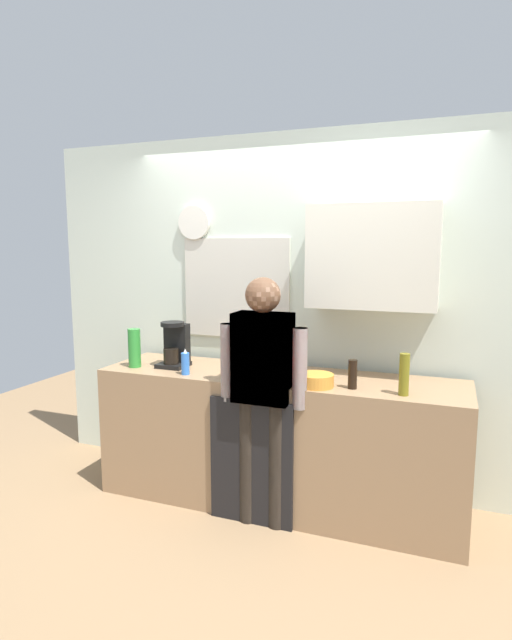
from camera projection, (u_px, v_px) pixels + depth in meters
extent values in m
plane|color=#8C6D4C|center=(262.00, 522.00, 3.33)|extent=(8.00, 8.00, 0.00)
cube|color=#937251|center=(277.00, 439.00, 3.54)|extent=(2.49, 0.64, 0.92)
cube|color=black|center=(251.00, 463.00, 3.26)|extent=(0.56, 0.02, 0.83)
cube|color=silver|center=(296.00, 312.00, 3.82)|extent=(4.09, 0.10, 2.60)
cube|color=beige|center=(236.00, 288.00, 3.90)|extent=(0.86, 0.02, 0.76)
cube|color=#8CA5C6|center=(236.00, 288.00, 3.91)|extent=(0.80, 0.02, 0.70)
cube|color=silver|center=(373.00, 257.00, 3.36)|extent=(0.84, 0.32, 0.68)
cylinder|color=silver|center=(194.00, 222.00, 3.94)|extent=(0.26, 0.03, 0.26)
cube|color=black|center=(173.00, 365.00, 3.70)|extent=(0.20, 0.20, 0.03)
cube|color=black|center=(177.00, 342.00, 3.74)|extent=(0.18, 0.08, 0.28)
cylinder|color=black|center=(171.00, 356.00, 3.67)|extent=(0.11, 0.11, 0.11)
cylinder|color=black|center=(172.00, 324.00, 3.66)|extent=(0.17, 0.17, 0.03)
cylinder|color=#2D8C33|center=(134.00, 348.00, 3.69)|extent=(0.09, 0.09, 0.28)
cylinder|color=black|center=(353.00, 374.00, 3.13)|extent=(0.06, 0.06, 0.18)
cylinder|color=maroon|center=(276.00, 359.00, 3.45)|extent=(0.06, 0.06, 0.22)
cylinder|color=olive|center=(404.00, 374.00, 2.98)|extent=(0.06, 0.06, 0.25)
cylinder|color=yellow|center=(236.00, 357.00, 3.83)|extent=(0.07, 0.07, 0.09)
cylinder|color=white|center=(235.00, 365.00, 3.56)|extent=(0.08, 0.08, 0.10)
cylinder|color=#3351B2|center=(290.00, 370.00, 3.41)|extent=(0.08, 0.08, 0.10)
cylinder|color=orange|center=(316.00, 380.00, 3.18)|extent=(0.22, 0.22, 0.08)
cylinder|color=#9E5638|center=(242.00, 372.00, 3.38)|extent=(0.10, 0.10, 0.09)
sphere|color=#2D7233|center=(241.00, 355.00, 3.36)|extent=(0.15, 0.15, 0.15)
cylinder|color=blue|center=(185.00, 364.00, 3.48)|extent=(0.06, 0.06, 0.15)
cone|color=white|center=(185.00, 351.00, 3.46)|extent=(0.02, 0.02, 0.03)
cylinder|color=brown|center=(248.00, 460.00, 3.31)|extent=(0.12, 0.12, 0.82)
cylinder|color=brown|center=(277.00, 465.00, 3.24)|extent=(0.12, 0.12, 0.82)
cube|color=#D85959|center=(263.00, 358.00, 3.17)|extent=(0.36, 0.20, 0.56)
sphere|color=#A57A59|center=(263.00, 295.00, 3.12)|extent=(0.22, 0.22, 0.22)
cylinder|color=#D85959|center=(228.00, 362.00, 3.26)|extent=(0.09, 0.09, 0.50)
cylinder|color=#D85959|center=(300.00, 369.00, 3.09)|extent=(0.09, 0.09, 0.50)
cylinder|color=brown|center=(248.00, 460.00, 3.31)|extent=(0.12, 0.12, 0.82)
cylinder|color=brown|center=(277.00, 465.00, 3.24)|extent=(0.12, 0.12, 0.82)
cube|color=white|center=(263.00, 358.00, 3.17)|extent=(0.36, 0.20, 0.56)
sphere|color=#D8AD8C|center=(263.00, 295.00, 3.12)|extent=(0.22, 0.22, 0.22)
cylinder|color=white|center=(228.00, 362.00, 3.26)|extent=(0.09, 0.09, 0.50)
cylinder|color=white|center=(300.00, 369.00, 3.09)|extent=(0.09, 0.09, 0.50)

